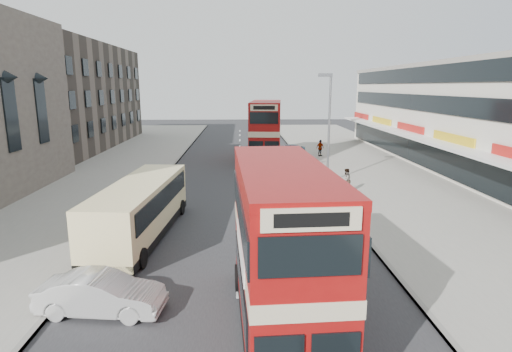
% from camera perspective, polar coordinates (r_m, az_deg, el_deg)
% --- Properties ---
extents(ground, '(160.00, 160.00, 0.00)m').
position_cam_1_polar(ground, '(14.20, -2.47, -18.43)').
color(ground, '#28282B').
rests_on(ground, ground).
extents(road_surface, '(12.00, 90.00, 0.01)m').
position_cam_1_polar(road_surface, '(33.02, -2.29, -0.41)').
color(road_surface, '#28282B').
rests_on(road_surface, ground).
extents(pavement_right, '(12.00, 90.00, 0.15)m').
position_cam_1_polar(pavement_right, '(35.07, 17.72, -0.12)').
color(pavement_right, gray).
rests_on(pavement_right, ground).
extents(pavement_left, '(12.00, 90.00, 0.15)m').
position_cam_1_polar(pavement_left, '(35.16, -22.24, -0.43)').
color(pavement_left, gray).
rests_on(pavement_left, ground).
extents(kerb_left, '(0.20, 90.00, 0.16)m').
position_cam_1_polar(kerb_left, '(33.58, -12.75, -0.37)').
color(kerb_left, gray).
rests_on(kerb_left, ground).
extents(kerb_right, '(0.20, 90.00, 0.16)m').
position_cam_1_polar(kerb_right, '(33.54, 8.19, -0.21)').
color(kerb_right, gray).
rests_on(kerb_right, ground).
extents(brick_terrace, '(14.00, 28.00, 12.00)m').
position_cam_1_polar(brick_terrace, '(54.89, -26.30, 9.72)').
color(brick_terrace, '#66594C').
rests_on(brick_terrace, ground).
extents(commercial_row, '(9.90, 46.20, 9.30)m').
position_cam_1_polar(commercial_row, '(39.62, 28.14, 7.14)').
color(commercial_row, beige).
rests_on(commercial_row, ground).
extents(street_lamp, '(1.00, 0.20, 8.12)m').
position_cam_1_polar(street_lamp, '(30.98, 9.89, 7.53)').
color(street_lamp, slate).
rests_on(street_lamp, ground).
extents(bus_main, '(2.83, 8.90, 4.88)m').
position_cam_1_polar(bus_main, '(12.42, 3.57, -9.89)').
color(bus_main, black).
rests_on(bus_main, ground).
extents(bus_second, '(3.66, 10.40, 5.61)m').
position_cam_1_polar(bus_second, '(40.58, 1.38, 6.19)').
color(bus_second, black).
rests_on(bus_second, ground).
extents(coach, '(3.17, 9.65, 2.51)m').
position_cam_1_polar(coach, '(20.95, -15.57, -4.16)').
color(coach, black).
rests_on(coach, ground).
extents(car_left_front, '(4.18, 1.87, 1.33)m').
position_cam_1_polar(car_left_front, '(14.82, -20.46, -14.92)').
color(car_left_front, beige).
rests_on(car_left_front, ground).
extents(car_right_a, '(4.40, 2.03, 1.25)m').
position_cam_1_polar(car_right_a, '(27.52, 6.96, -1.75)').
color(car_right_a, '#A83810').
rests_on(car_right_a, ground).
extents(car_right_b, '(4.82, 2.39, 1.31)m').
position_cam_1_polar(car_right_b, '(33.53, 5.51, 0.88)').
color(car_right_b, orange).
rests_on(car_right_b, ground).
extents(car_right_c, '(3.61, 1.78, 1.19)m').
position_cam_1_polar(car_right_c, '(44.75, 4.52, 3.68)').
color(car_right_c, teal).
rests_on(car_right_c, ground).
extents(pedestrian_near, '(0.73, 0.68, 1.64)m').
position_cam_1_polar(pedestrian_near, '(28.90, 12.26, -0.56)').
color(pedestrian_near, gray).
rests_on(pedestrian_near, pavement_right).
extents(pedestrian_far, '(1.07, 0.84, 1.69)m').
position_cam_1_polar(pedestrian_far, '(43.32, 8.79, 3.83)').
color(pedestrian_far, gray).
rests_on(pedestrian_far, pavement_right).
extents(cyclist, '(0.81, 1.80, 2.27)m').
position_cam_1_polar(cyclist, '(35.78, 4.75, 1.83)').
color(cyclist, gray).
rests_on(cyclist, ground).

